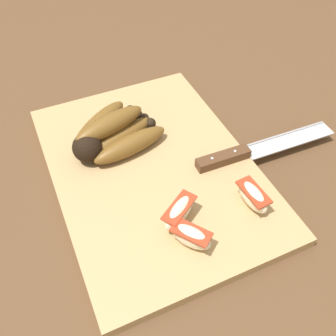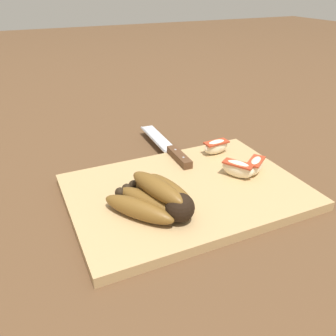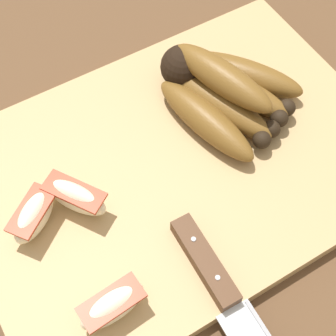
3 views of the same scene
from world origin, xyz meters
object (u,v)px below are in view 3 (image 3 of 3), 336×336
at_px(apple_wedge_far, 76,197).
at_px(apple_wedge_middle, 112,306).
at_px(apple_wedge_near, 34,216).
at_px(chefs_knife, 231,305).
at_px(banana_bunch, 221,90).

bearing_deg(apple_wedge_far, apple_wedge_middle, -99.21).
xyz_separation_m(apple_wedge_near, apple_wedge_middle, (0.03, -0.12, -0.00)).
height_order(apple_wedge_middle, apple_wedge_far, apple_wedge_far).
relative_size(apple_wedge_near, apple_wedge_far, 0.91).
bearing_deg(apple_wedge_far, chefs_knife, -65.48).
height_order(chefs_knife, apple_wedge_near, apple_wedge_near).
height_order(banana_bunch, apple_wedge_middle, banana_bunch).
bearing_deg(apple_wedge_near, chefs_knife, -54.68).
xyz_separation_m(banana_bunch, apple_wedge_near, (-0.25, -0.04, -0.00)).
distance_m(chefs_knife, apple_wedge_far, 0.19).
bearing_deg(apple_wedge_far, banana_bunch, 10.70).
relative_size(apple_wedge_middle, apple_wedge_far, 0.94).
bearing_deg(banana_bunch, apple_wedge_far, -169.30).
relative_size(banana_bunch, apple_wedge_far, 2.46).
relative_size(chefs_knife, apple_wedge_near, 4.22).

